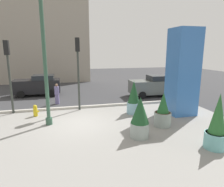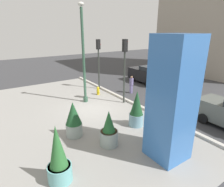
% 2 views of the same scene
% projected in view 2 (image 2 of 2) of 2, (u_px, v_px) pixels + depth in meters
% --- Properties ---
extents(ground_plane, '(60.00, 60.00, 0.00)m').
position_uv_depth(ground_plane, '(134.00, 99.00, 15.98)').
color(ground_plane, '#38383A').
extents(plaza_pavement, '(18.00, 10.00, 0.02)m').
position_uv_depth(plaza_pavement, '(67.00, 116.00, 12.82)').
color(plaza_pavement, gray).
rests_on(plaza_pavement, ground_plane).
extents(curb_strip, '(18.00, 0.24, 0.16)m').
position_uv_depth(curb_strip, '(126.00, 100.00, 15.49)').
color(curb_strip, '#B7B2A8').
rests_on(curb_strip, ground_plane).
extents(lamp_post, '(0.44, 0.44, 7.38)m').
position_uv_depth(lamp_post, '(84.00, 57.00, 14.14)').
color(lamp_post, '#335642').
rests_on(lamp_post, ground_plane).
extents(art_pillar_blue, '(1.58, 1.58, 5.45)m').
position_uv_depth(art_pillar_blue, '(172.00, 101.00, 7.95)').
color(art_pillar_blue, '#3870BC').
rests_on(art_pillar_blue, ground_plane).
extents(potted_plant_curbside, '(0.89, 0.89, 2.00)m').
position_uv_depth(potted_plant_curbside, '(74.00, 120.00, 10.12)').
color(potted_plant_curbside, gray).
rests_on(potted_plant_curbside, ground_plane).
extents(potted_plant_near_right, '(0.88, 0.88, 2.20)m').
position_uv_depth(potted_plant_near_right, '(137.00, 110.00, 11.23)').
color(potted_plant_near_right, '#7AA8B7').
rests_on(potted_plant_near_right, ground_plane).
extents(potted_plant_near_left, '(0.92, 0.92, 1.88)m').
position_uv_depth(potted_plant_near_left, '(109.00, 131.00, 9.38)').
color(potted_plant_near_left, gray).
rests_on(potted_plant_near_left, ground_plane).
extents(potted_plant_by_pillar, '(0.93, 0.93, 2.42)m').
position_uv_depth(potted_plant_by_pillar, '(58.00, 158.00, 7.02)').
color(potted_plant_by_pillar, '#6BB2B2').
rests_on(potted_plant_by_pillar, ground_plane).
extents(fire_hydrant, '(0.36, 0.26, 0.75)m').
position_uv_depth(fire_hydrant, '(98.00, 91.00, 16.82)').
color(fire_hydrant, gold).
rests_on(fire_hydrant, ground_plane).
extents(traffic_light_far_side, '(0.28, 0.42, 4.72)m').
position_uv_depth(traffic_light_far_side, '(99.00, 56.00, 17.63)').
color(traffic_light_far_side, '#333833').
rests_on(traffic_light_far_side, ground_plane).
extents(traffic_light_corner, '(0.28, 0.42, 4.92)m').
position_uv_depth(traffic_light_corner, '(125.00, 61.00, 14.04)').
color(traffic_light_corner, '#333833').
rests_on(traffic_light_corner, ground_plane).
extents(car_curb_west, '(4.16, 2.02, 1.89)m').
position_uv_depth(car_curb_west, '(146.00, 74.00, 20.38)').
color(car_curb_west, black).
rests_on(car_curb_west, ground_plane).
extents(pedestrian_crossing, '(0.44, 0.44, 1.60)m').
position_uv_depth(pedestrian_crossing, '(131.00, 84.00, 17.12)').
color(pedestrian_crossing, slate).
rests_on(pedestrian_crossing, ground_plane).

